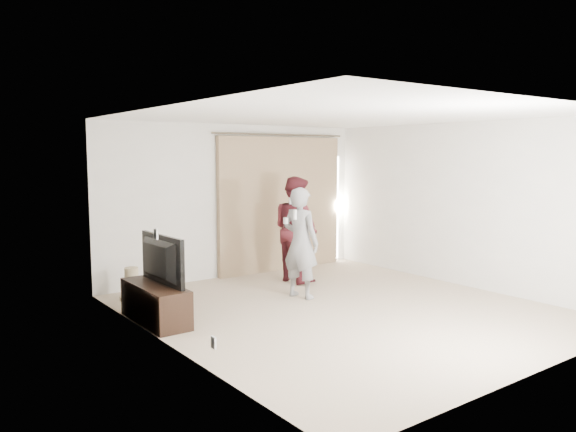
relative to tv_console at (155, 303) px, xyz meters
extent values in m
plane|color=tan|center=(2.27, -0.99, -0.24)|extent=(5.50, 5.50, 0.00)
cube|color=silver|center=(2.27, 1.76, 1.06)|extent=(5.00, 0.04, 2.60)
cube|color=silver|center=(-0.23, -0.99, 1.06)|extent=(0.04, 5.50, 2.60)
cube|color=white|center=(-0.22, -0.59, 0.96)|extent=(0.02, 0.08, 0.12)
cube|color=white|center=(-0.22, -1.89, 0.06)|extent=(0.02, 0.08, 0.12)
cube|color=white|center=(2.27, -0.99, 2.36)|extent=(5.00, 5.50, 0.01)
cube|color=#9C825F|center=(3.17, 1.69, 0.96)|extent=(2.60, 0.10, 2.40)
cylinder|color=brown|center=(3.17, 1.69, 2.20)|extent=(2.80, 0.03, 0.03)
cube|color=white|center=(4.53, 1.73, 0.81)|extent=(0.08, 0.04, 2.00)
cube|color=black|center=(0.00, 0.00, 0.00)|extent=(0.43, 1.24, 0.48)
imported|color=black|center=(0.00, 0.00, 0.55)|extent=(0.18, 1.08, 0.62)
cylinder|color=tan|center=(0.17, 1.23, -0.21)|extent=(0.35, 0.35, 0.06)
cylinder|color=tan|center=(0.17, 1.23, 0.03)|extent=(0.20, 0.20, 0.41)
imported|color=gray|center=(2.21, -0.12, 0.57)|extent=(0.54, 0.68, 1.62)
cube|color=white|center=(2.03, -0.22, 1.00)|extent=(0.04, 0.04, 0.14)
cube|color=white|center=(2.03, 0.00, 0.90)|extent=(0.05, 0.05, 0.09)
imported|color=#4F181F|center=(2.81, 0.79, 0.63)|extent=(0.69, 0.87, 1.74)
cube|color=white|center=(2.63, 0.69, 1.09)|extent=(0.04, 0.04, 0.14)
cube|color=white|center=(2.63, 0.91, 0.98)|extent=(0.05, 0.05, 0.09)
camera|label=1|loc=(-2.74, -6.49, 1.85)|focal=35.00mm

